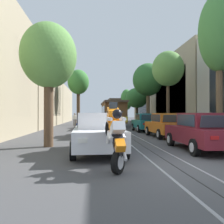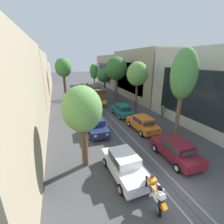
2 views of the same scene
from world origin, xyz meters
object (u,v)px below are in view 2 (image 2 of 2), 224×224
at_px(street_tree_kerb_left_near, 82,110).
at_px(street_tree_kerb_right_mid, 116,69).
at_px(parked_car_maroon_mid_left, 87,109).
at_px(street_tree_kerb_left_second, 63,68).
at_px(parked_car_white_near_left, 125,164).
at_px(street_tree_kerb_right_fourth, 105,75).
at_px(street_tree_kerb_right_second, 137,74).
at_px(fire_hydrant, 141,117).
at_px(street_tree_kerb_right_far, 94,71).
at_px(cable_car_trolley, 93,94).
at_px(pedestrian_on_left_pavement, 163,111).
at_px(parked_car_orange_second_right, 142,123).
at_px(parked_car_maroon_near_right, 176,150).
at_px(pedestrian_on_right_pavement, 64,97).
at_px(parked_car_orange_fourth_left, 80,99).
at_px(parked_car_navy_second_left, 96,126).
at_px(parked_car_teal_mid_right, 122,110).
at_px(street_tree_kerb_right_near, 184,75).
at_px(motorcycle_with_rider, 156,194).

relative_size(street_tree_kerb_left_near, street_tree_kerb_right_mid, 0.74).
bearing_deg(parked_car_maroon_mid_left, street_tree_kerb_left_second, 102.73).
relative_size(parked_car_white_near_left, street_tree_kerb_right_fourth, 0.79).
relative_size(parked_car_maroon_mid_left, street_tree_kerb_right_mid, 0.56).
relative_size(street_tree_kerb_right_second, fire_hydrant, 8.49).
xyz_separation_m(street_tree_kerb_right_far, cable_car_trolley, (-4.10, -16.62, -2.64)).
distance_m(street_tree_kerb_right_mid, pedestrian_on_left_pavement, 12.17).
bearing_deg(parked_car_orange_second_right, parked_car_maroon_near_right, -92.56).
distance_m(pedestrian_on_left_pavement, pedestrian_on_right_pavement, 17.54).
bearing_deg(parked_car_white_near_left, parked_car_orange_fourth_left, 89.95).
xyz_separation_m(parked_car_white_near_left, street_tree_kerb_right_far, (6.32, 35.44, 3.51)).
height_order(parked_car_navy_second_left, pedestrian_on_left_pavement, pedestrian_on_left_pavement).
relative_size(parked_car_teal_mid_right, pedestrian_on_left_pavement, 2.62).
relative_size(street_tree_kerb_left_second, street_tree_kerb_right_far, 1.21).
bearing_deg(parked_car_white_near_left, street_tree_kerb_right_near, 24.99).
bearing_deg(street_tree_kerb_left_near, fire_hydrant, 38.90).
xyz_separation_m(parked_car_teal_mid_right, cable_car_trolley, (-2.22, 7.99, 0.86)).
height_order(parked_car_orange_fourth_left, cable_car_trolley, cable_car_trolley).
height_order(parked_car_white_near_left, parked_car_teal_mid_right, same).
xyz_separation_m(street_tree_kerb_left_second, motorcycle_with_rider, (2.70, -25.90, -4.89)).
bearing_deg(parked_car_orange_fourth_left, cable_car_trolley, -15.88).
height_order(parked_car_maroon_near_right, street_tree_kerb_left_second, street_tree_kerb_left_second).
distance_m(parked_car_orange_fourth_left, parked_car_orange_second_right, 14.44).
bearing_deg(motorcycle_with_rider, fire_hydrant, 63.94).
height_order(parked_car_navy_second_left, street_tree_kerb_right_near, street_tree_kerb_right_near).
bearing_deg(street_tree_kerb_right_second, parked_car_white_near_left, -120.83).
bearing_deg(motorcycle_with_rider, pedestrian_on_left_pavement, 52.13).
bearing_deg(parked_car_teal_mid_right, parked_car_navy_second_left, -139.39).
distance_m(street_tree_kerb_right_fourth, cable_car_trolley, 8.93).
bearing_deg(parked_car_maroon_mid_left, street_tree_kerb_right_fourth, 63.54).
distance_m(street_tree_kerb_left_second, pedestrian_on_right_pavement, 5.26).
relative_size(motorcycle_with_rider, pedestrian_on_left_pavement, 1.13).
relative_size(parked_car_maroon_near_right, street_tree_kerb_right_second, 0.61).
height_order(street_tree_kerb_right_fourth, fire_hydrant, street_tree_kerb_right_fourth).
relative_size(street_tree_kerb_right_second, street_tree_kerb_right_fourth, 1.27).
bearing_deg(street_tree_kerb_right_far, street_tree_kerb_left_second, -124.74).
xyz_separation_m(parked_car_maroon_mid_left, street_tree_kerb_right_fourth, (6.59, 13.24, 3.22)).
relative_size(parked_car_orange_fourth_left, parked_car_teal_mid_right, 1.00).
bearing_deg(street_tree_kerb_left_near, pedestrian_on_left_pavement, 29.11).
bearing_deg(parked_car_maroon_near_right, street_tree_kerb_left_second, 106.34).
relative_size(parked_car_teal_mid_right, fire_hydrant, 5.19).
height_order(parked_car_orange_second_right, cable_car_trolley, cable_car_trolley).
distance_m(parked_car_orange_fourth_left, street_tree_kerb_right_near, 18.39).
xyz_separation_m(parked_car_teal_mid_right, motorcycle_with_rider, (-4.00, -13.66, 0.18)).
xyz_separation_m(street_tree_kerb_right_near, pedestrian_on_right_pavement, (-9.49, 18.12, -5.10)).
distance_m(parked_car_maroon_mid_left, fire_hydrant, 7.47).
xyz_separation_m(parked_car_navy_second_left, street_tree_kerb_right_second, (6.69, 4.00, 4.73)).
xyz_separation_m(parked_car_navy_second_left, street_tree_kerb_right_fourth, (6.83, 19.42, 3.22)).
bearing_deg(parked_car_navy_second_left, street_tree_kerb_right_mid, 60.73).
xyz_separation_m(parked_car_white_near_left, street_tree_kerb_right_fourth, (6.60, 26.25, 3.22)).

